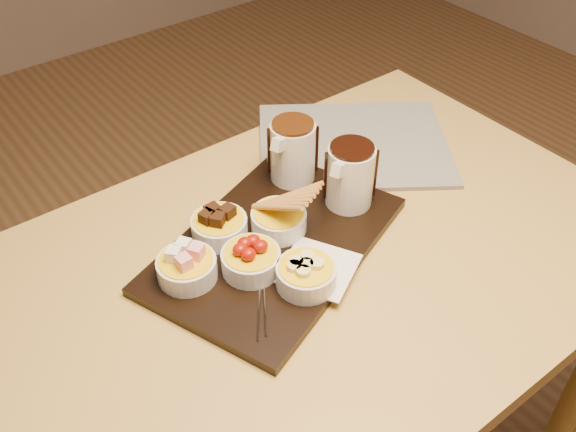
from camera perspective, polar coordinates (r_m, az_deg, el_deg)
dining_table at (r=1.21m, az=2.37°, el=-6.85°), size 1.20×0.80×0.75m
serving_board at (r=1.14m, az=-1.20°, el=-2.53°), size 0.54×0.44×0.02m
napkin at (r=1.09m, az=2.67°, el=-4.66°), size 0.16×0.16×0.00m
bowl_marshmallows at (r=1.07m, az=-8.96°, el=-4.64°), size 0.10×0.10×0.04m
bowl_cake at (r=1.14m, az=-6.11°, el=-1.03°), size 0.10×0.10×0.04m
bowl_strawberries at (r=1.07m, az=-3.31°, el=-4.03°), size 0.10×0.10×0.04m
bowl_biscotti at (r=1.15m, az=-0.82°, el=-0.46°), size 0.10×0.10×0.04m
bowl_bananas at (r=1.05m, az=1.61°, el=-5.32°), size 0.10×0.10×0.04m
pitcher_dark_chocolate at (r=1.19m, az=5.54°, el=3.52°), size 0.11×0.11×0.12m
pitcher_milk_chocolate at (r=1.24m, az=0.42°, el=5.70°), size 0.11×0.11×0.12m
fondue_skewers at (r=1.07m, az=-2.47°, el=-5.44°), size 0.23×0.18×0.01m
newspaper at (r=1.40m, az=5.83°, el=6.39°), size 0.51×0.49×0.01m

